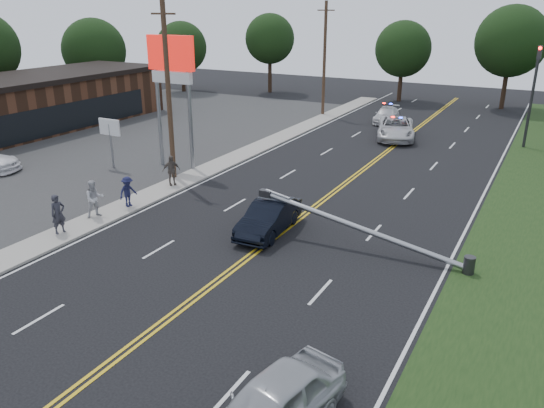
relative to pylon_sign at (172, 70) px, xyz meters
The scene contains 23 objects.
ground 18.50m from the pylon_sign, 53.13° to the right, with size 120.00×120.00×0.00m, color black.
parking_lot 11.92m from the pylon_sign, 157.17° to the right, with size 25.00×60.00×0.01m, color #2D2D2D.
sidewalk 7.46m from the pylon_sign, 62.30° to the right, with size 1.80×70.00×0.12m, color gray.
centerline_yellow 12.73m from the pylon_sign, 20.85° to the right, with size 0.36×80.00×0.00m, color gold.
pylon_sign is the anchor object (origin of this frame).
small_sign 5.45m from the pylon_sign, 150.26° to the right, with size 1.60×0.14×3.10m.
traffic_signal 24.75m from the pylon_sign, 40.39° to the left, with size 0.28×0.41×7.05m.
fallen_streetlight 16.66m from the pylon_sign, 22.22° to the right, with size 9.36×0.44×1.91m.
utility_pole_mid 2.55m from the pylon_sign, 56.98° to the right, with size 1.60×0.28×10.00m.
utility_pole_far 20.06m from the pylon_sign, 86.28° to the left, with size 1.60×0.28×10.00m.
tree_3 30.49m from the pylon_sign, 144.49° to the left, with size 6.77×6.77×8.40m.
tree_4 31.81m from the pylon_sign, 126.67° to the left, with size 5.82×5.82×7.96m.
tree_5 31.31m from the pylon_sign, 107.98° to the left, with size 5.58×5.58×8.82m.
tree_6 31.49m from the pylon_sign, 80.16° to the left, with size 5.72×5.72×8.22m.
tree_7 35.11m from the pylon_sign, 63.70° to the left, with size 6.70×6.70×9.75m.
crashed_sedan 12.89m from the pylon_sign, 31.82° to the right, with size 1.52×4.37×1.44m, color black.
waiting_sedan 23.54m from the pylon_sign, 46.39° to the right, with size 1.75×4.35×1.48m, color #ABAEB4.
emergency_a 18.02m from the pylon_sign, 55.01° to the left, with size 2.66×5.77×1.60m, color silver.
emergency_b 21.73m from the pylon_sign, 69.20° to the left, with size 1.79×4.40×1.28m, color silver.
bystander_a 12.16m from the pylon_sign, 79.66° to the right, with size 0.65×0.43×1.79m, color #2A2932.
bystander_b 10.24m from the pylon_sign, 77.43° to the right, with size 0.88×0.69×1.82m, color #B3B3B8.
bystander_c 8.93m from the pylon_sign, 71.25° to the right, with size 1.00×0.58×1.55m, color #181A3D.
bystander_d 6.34m from the pylon_sign, 56.56° to the right, with size 1.00×0.42×1.71m, color #594F47.
Camera 1 is at (10.11, -11.45, 9.64)m, focal length 35.00 mm.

